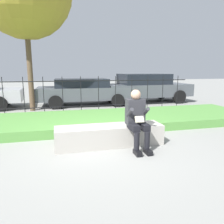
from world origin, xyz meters
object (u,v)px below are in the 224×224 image
Objects in this scene: car_parked_right at (146,87)px; stone_bench at (109,137)px; person_seated_reader at (137,117)px; car_parked_center at (84,91)px.

stone_bench is at bearing -122.13° from car_parked_right.
car_parked_center is (-0.35, 6.07, -0.00)m from person_seated_reader.
stone_bench is 0.53× the size of car_parked_right.
person_seated_reader reaches higher than car_parked_center.
car_parked_right is at bearing 4.35° from car_parked_center.
stone_bench is at bearing -90.24° from car_parked_center.
car_parked_right reaches higher than car_parked_center.
car_parked_center is at bearing -179.84° from car_parked_right.
car_parked_center reaches higher than stone_bench.
car_parked_center is at bearing 93.33° from person_seated_reader.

